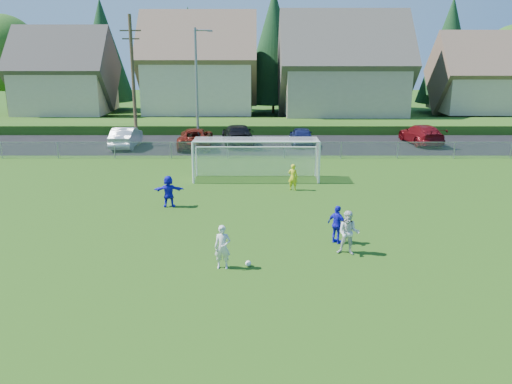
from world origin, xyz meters
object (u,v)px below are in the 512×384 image
(player_white_a, at_px, (223,247))
(car_e, at_px, (301,136))
(soccer_ball, at_px, (248,263))
(player_white_b, at_px, (349,233))
(car_g, at_px, (421,134))
(soccer_goal, at_px, (256,152))
(car_c, at_px, (196,138))
(goalkeeper, at_px, (293,177))
(car_d, at_px, (238,135))
(car_b, at_px, (126,137))
(player_blue_b, at_px, (169,191))
(player_blue_a, at_px, (337,225))

(player_white_a, xyz_separation_m, car_e, (4.82, 24.51, -0.07))
(player_white_a, bearing_deg, soccer_ball, 12.71)
(player_white_b, xyz_separation_m, car_e, (0.06, 23.16, -0.13))
(car_g, distance_m, soccer_goal, 17.81)
(player_white_a, xyz_separation_m, player_white_b, (4.76, 1.35, 0.06))
(car_c, xyz_separation_m, soccer_goal, (4.72, -10.15, 0.87))
(goalkeeper, bearing_deg, car_d, -57.28)
(soccer_ball, xyz_separation_m, car_e, (3.90, 24.36, 0.63))
(player_white_b, bearing_deg, car_c, 126.20)
(car_b, bearing_deg, player_blue_b, 109.88)
(car_d, xyz_separation_m, car_g, (14.84, 0.44, -0.03))
(soccer_ball, relative_size, car_d, 0.04)
(player_blue_b, relative_size, goalkeeper, 1.08)
(player_white_a, height_order, car_c, player_white_a)
(player_blue_a, distance_m, car_c, 22.45)
(car_b, bearing_deg, car_g, -176.53)
(car_g, bearing_deg, goalkeeper, 45.28)
(player_white_b, distance_m, car_c, 23.68)
(player_blue_a, distance_m, car_g, 24.70)
(player_blue_b, height_order, car_e, player_blue_b)
(car_b, xyz_separation_m, car_e, (13.79, 0.88, -0.06))
(player_white_a, bearing_deg, player_blue_a, 32.57)
(player_blue_a, bearing_deg, player_blue_b, 12.14)
(soccer_ball, bearing_deg, player_white_a, -170.21)
(player_blue_a, height_order, car_e, player_blue_a)
(player_white_b, distance_m, car_b, 26.17)
(soccer_ball, relative_size, car_g, 0.04)
(player_blue_b, distance_m, car_b, 17.01)
(goalkeeper, distance_m, car_e, 13.78)
(car_b, height_order, car_g, car_b)
(goalkeeper, bearing_deg, car_e, -78.09)
(player_blue_a, bearing_deg, goalkeeper, -35.55)
(player_blue_a, xyz_separation_m, car_e, (0.31, 21.95, -0.05))
(car_g, bearing_deg, car_c, -1.32)
(soccer_ball, distance_m, car_b, 25.48)
(soccer_ball, xyz_separation_m, soccer_goal, (0.28, 13.22, 1.52))
(car_g, bearing_deg, player_blue_b, 38.26)
(soccer_ball, height_order, player_blue_a, player_blue_a)
(car_e, bearing_deg, goalkeeper, 83.53)
(player_blue_a, xyz_separation_m, goalkeeper, (-1.26, 8.26, -0.05))
(player_white_a, distance_m, player_blue_b, 8.27)
(player_blue_b, bearing_deg, soccer_goal, -131.66)
(car_e, xyz_separation_m, car_g, (9.74, 0.61, 0.04))
(car_c, bearing_deg, goalkeeper, 116.05)
(player_white_a, distance_m, car_c, 23.79)
(goalkeeper, height_order, car_b, car_b)
(player_blue_b, distance_m, car_c, 15.88)
(goalkeeper, height_order, car_g, car_g)
(player_blue_a, distance_m, goalkeeper, 8.36)
(car_g, bearing_deg, player_blue_a, 59.62)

